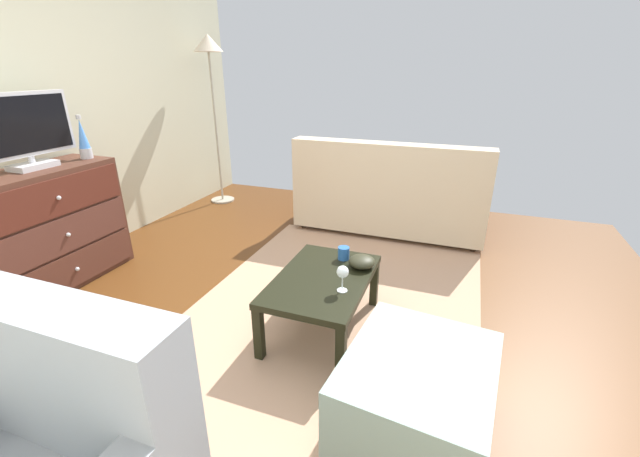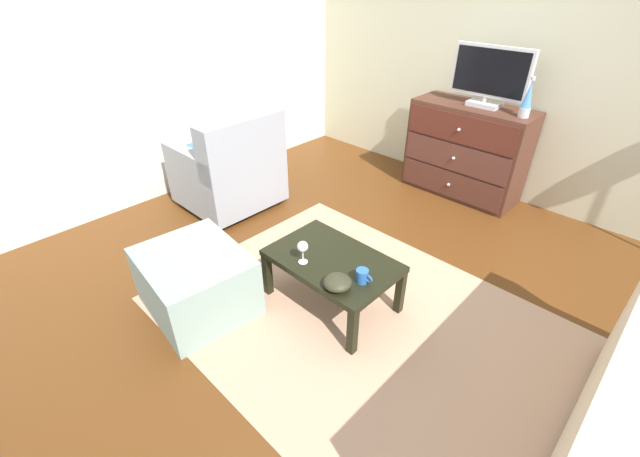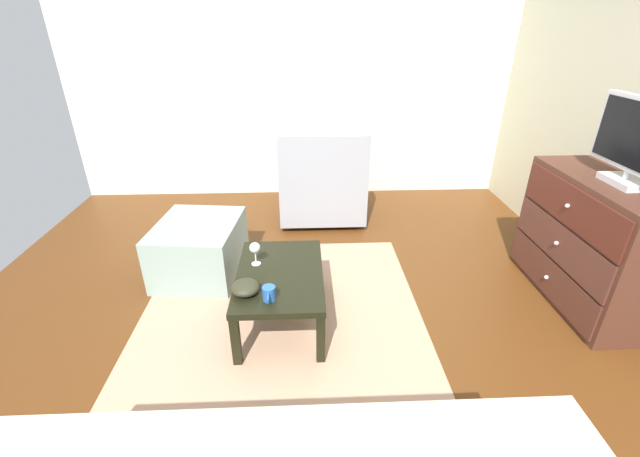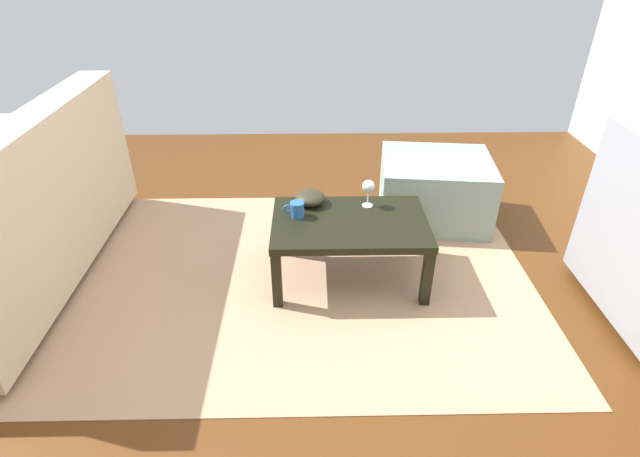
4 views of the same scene
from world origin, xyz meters
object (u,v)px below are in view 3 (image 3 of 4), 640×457
(wine_glass, at_px, (255,248))
(bowl_decorative, at_px, (245,288))
(mug, at_px, (269,294))
(tv, at_px, (639,141))
(coffee_table, at_px, (280,279))
(ottoman, at_px, (199,249))
(dresser, at_px, (591,242))
(armchair, at_px, (322,183))

(wine_glass, bearing_deg, bowl_decorative, -5.26)
(mug, bearing_deg, tv, 100.00)
(coffee_table, xyz_separation_m, ottoman, (-0.61, -0.66, -0.11))
(bowl_decorative, distance_m, ottoman, 0.97)
(wine_glass, bearing_deg, dresser, 91.53)
(mug, distance_m, ottoman, 1.10)
(bowl_decorative, relative_size, ottoman, 0.24)
(dresser, height_order, tv, tv)
(mug, bearing_deg, armchair, 168.41)
(mug, bearing_deg, dresser, 101.87)
(wine_glass, relative_size, bowl_decorative, 0.93)
(tv, xyz_separation_m, armchair, (-1.50, -1.80, -0.79))
(coffee_table, distance_m, bowl_decorative, 0.30)
(dresser, distance_m, armchair, 2.28)
(coffee_table, relative_size, ottoman, 1.19)
(wine_glass, relative_size, mug, 1.38)
(bowl_decorative, xyz_separation_m, ottoman, (-0.83, -0.47, -0.20))
(dresser, height_order, coffee_table, dresser)
(mug, distance_m, armchair, 1.93)
(armchair, bearing_deg, tv, 50.16)
(tv, distance_m, coffee_table, 2.30)
(mug, height_order, ottoman, mug)
(tv, bearing_deg, coffee_table, -87.30)
(dresser, height_order, mug, dresser)
(dresser, relative_size, ottoman, 1.57)
(wine_glass, height_order, armchair, armchair)
(wine_glass, bearing_deg, coffee_table, 55.56)
(ottoman, bearing_deg, bowl_decorative, 29.51)
(tv, relative_size, wine_glass, 4.40)
(mug, distance_m, bowl_decorative, 0.16)
(wine_glass, height_order, bowl_decorative, wine_glass)
(tv, xyz_separation_m, ottoman, (-0.51, -2.79, -0.95))
(wine_glass, xyz_separation_m, bowl_decorative, (0.32, -0.03, -0.08))
(dresser, bearing_deg, mug, -78.13)
(bowl_decorative, height_order, ottoman, bowl_decorative)
(bowl_decorative, bearing_deg, ottoman, -150.49)
(wine_glass, bearing_deg, ottoman, -135.44)
(coffee_table, distance_m, mug, 0.30)
(ottoman, bearing_deg, armchair, 134.72)
(wine_glass, xyz_separation_m, ottoman, (-0.51, -0.50, -0.27))
(dresser, distance_m, coffee_table, 2.12)
(tv, bearing_deg, ottoman, -100.40)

